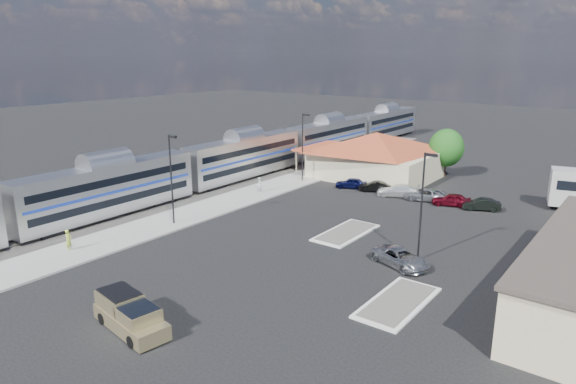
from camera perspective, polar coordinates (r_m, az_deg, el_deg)
The scene contains 22 objects.
ground at distance 49.31m, azimuth 1.26°, elevation -4.32°, with size 280.00×280.00×0.00m, color black.
railbed at distance 68.37m, azimuth -9.19°, elevation 1.11°, with size 16.00×100.00×0.12m, color #4C4944.
platform at distance 60.92m, azimuth -4.63°, elevation -0.45°, with size 5.50×92.00×0.18m, color gray.
passenger_train at distance 68.94m, azimuth -4.81°, elevation 3.76°, with size 3.00×104.00×5.55m.
freight_cars at distance 67.08m, azimuth -13.97°, elevation 2.22°, with size 2.80×46.00×4.00m.
station_depot at distance 70.69m, azimuth 9.66°, elevation 4.10°, with size 18.35×12.24×6.20m.
traffic_island_south at distance 48.82m, azimuth 6.47°, elevation -4.49°, with size 3.30×7.50×0.21m.
traffic_island_north at distance 36.42m, azimuth 12.11°, elevation -11.88°, with size 3.30×7.50×0.21m.
lamp_plat_s at distance 50.74m, azimuth -12.81°, elevation 2.14°, with size 1.08×0.25×9.00m.
lamp_plat_n at distance 66.77m, azimuth 1.69°, elevation 5.59°, with size 1.08×0.25×9.00m.
lamp_lot at distance 42.15m, azimuth 14.78°, elevation -0.64°, with size 1.08×0.25×9.00m.
tree_depot at distance 73.02m, azimuth 17.17°, elevation 4.70°, with size 4.71×4.71×6.63m.
pickup_truck at distance 33.66m, azimuth -17.09°, elevation -12.98°, with size 6.12×3.01×2.03m.
suv at distance 42.18m, azimuth 12.37°, elevation -7.13°, with size 2.34×5.07×1.41m, color #9D9FA4.
person_a at distance 47.65m, azimuth -23.21°, elevation -4.91°, with size 0.67×0.44×1.83m, color #BFDB44.
person_b at distance 62.21m, azimuth -3.24°, elevation 0.84°, with size 0.87×0.67×1.78m, color white.
parked_car_a at distance 64.94m, azimuth 7.02°, elevation 0.99°, with size 1.58×3.92×1.34m, color #0B0F3A.
parked_car_b at distance 63.73m, azimuth 9.64°, elevation 0.60°, with size 1.37×3.94×1.30m, color black.
parked_car_c at distance 62.10m, azimuth 12.13°, elevation 0.16°, with size 2.04×5.01×1.45m, color white.
parked_car_d at distance 61.18m, azimuth 14.96°, elevation -0.29°, with size 2.26×4.91×1.36m, color #919299.
parked_car_e at distance 59.85m, azimuth 17.68°, elevation -0.81°, with size 1.68×4.18×1.43m, color maroon.
parked_car_f at distance 59.24m, azimuth 20.68°, elevation -1.30°, with size 1.38×3.97×1.31m, color black.
Camera 1 is at (27.03, -37.82, 16.47)m, focal length 32.00 mm.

